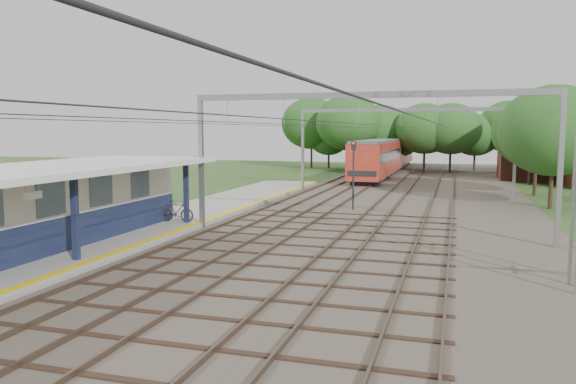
% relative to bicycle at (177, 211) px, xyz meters
% --- Properties ---
extents(ground, '(160.00, 160.00, 0.00)m').
position_rel_bicycle_xyz_m(ground, '(6.48, -15.00, -0.92)').
color(ground, '#2D4C1E').
rests_on(ground, ground).
extents(ballast_bed, '(18.00, 90.00, 0.10)m').
position_rel_bicycle_xyz_m(ballast_bed, '(10.48, 15.00, -0.87)').
color(ballast_bed, '#473D33').
rests_on(ballast_bed, ground).
extents(platform, '(5.00, 52.00, 0.35)m').
position_rel_bicycle_xyz_m(platform, '(-1.02, -1.00, -0.74)').
color(platform, gray).
rests_on(platform, ground).
extents(yellow_stripe, '(0.45, 52.00, 0.01)m').
position_rel_bicycle_xyz_m(yellow_stripe, '(1.23, -1.00, -0.56)').
color(yellow_stripe, yellow).
rests_on(yellow_stripe, platform).
extents(station_building, '(3.41, 18.00, 3.40)m').
position_rel_bicycle_xyz_m(station_building, '(-2.40, -8.00, 1.13)').
color(station_building, beige).
rests_on(station_building, platform).
extents(canopy, '(6.40, 20.00, 3.44)m').
position_rel_bicycle_xyz_m(canopy, '(-1.29, -9.00, 2.73)').
color(canopy, '#111836').
rests_on(canopy, platform).
extents(rail_tracks, '(11.80, 88.00, 0.15)m').
position_rel_bicycle_xyz_m(rail_tracks, '(7.98, 15.00, -0.74)').
color(rail_tracks, brown).
rests_on(rail_tracks, ballast_bed).
extents(catenary_system, '(17.22, 88.00, 7.00)m').
position_rel_bicycle_xyz_m(catenary_system, '(9.87, 10.28, 4.59)').
color(catenary_system, gray).
rests_on(catenary_system, ground).
extents(tree_band, '(31.72, 30.88, 8.82)m').
position_rel_bicycle_xyz_m(tree_band, '(10.33, 42.12, 4.00)').
color(tree_band, '#382619').
rests_on(tree_band, ground).
extents(house_far, '(8.00, 6.12, 8.66)m').
position_rel_bicycle_xyz_m(house_far, '(22.48, 37.00, 2.32)').
color(house_far, brown).
rests_on(house_far, ground).
extents(bicycle, '(1.93, 0.70, 1.13)m').
position_rel_bicycle_xyz_m(bicycle, '(0.00, 0.00, 0.00)').
color(bicycle, black).
rests_on(bicycle, platform).
extents(train, '(3.13, 38.99, 4.10)m').
position_rel_bicycle_xyz_m(train, '(5.98, 43.42, 1.36)').
color(train, black).
rests_on(train, ballast_bed).
extents(signal_post, '(0.32, 0.27, 4.51)m').
position_rel_bicycle_xyz_m(signal_post, '(7.83, 9.14, 1.96)').
color(signal_post, black).
rests_on(signal_post, ground).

